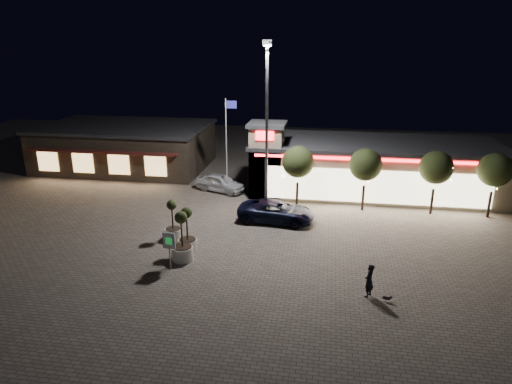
% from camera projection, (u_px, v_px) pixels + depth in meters
% --- Properties ---
extents(ground, '(90.00, 90.00, 0.00)m').
position_uv_depth(ground, '(212.00, 268.00, 25.94)').
color(ground, '#6B6157').
rests_on(ground, ground).
extents(retail_building, '(20.40, 8.40, 6.10)m').
position_uv_depth(retail_building, '(367.00, 166.00, 38.60)').
color(retail_building, gray).
rests_on(retail_building, ground).
extents(restaurant_building, '(16.40, 11.00, 4.30)m').
position_uv_depth(restaurant_building, '(126.00, 146.00, 46.10)').
color(restaurant_building, '#382D23').
rests_on(restaurant_building, ground).
extents(floodlight_pole, '(0.60, 0.40, 12.38)m').
position_uv_depth(floodlight_pole, '(267.00, 123.00, 30.91)').
color(floodlight_pole, gray).
rests_on(floodlight_pole, ground).
extents(flagpole, '(0.95, 0.10, 8.00)m').
position_uv_depth(flagpole, '(227.00, 139.00, 36.90)').
color(flagpole, white).
rests_on(flagpole, ground).
extents(string_tree_a, '(2.42, 2.42, 4.79)m').
position_uv_depth(string_tree_a, '(298.00, 162.00, 34.50)').
color(string_tree_a, '#332319').
rests_on(string_tree_a, ground).
extents(string_tree_b, '(2.42, 2.42, 4.79)m').
position_uv_depth(string_tree_b, '(366.00, 165.00, 33.74)').
color(string_tree_b, '#332319').
rests_on(string_tree_b, ground).
extents(string_tree_c, '(2.42, 2.42, 4.79)m').
position_uv_depth(string_tree_c, '(436.00, 168.00, 32.98)').
color(string_tree_c, '#332319').
rests_on(string_tree_c, ground).
extents(string_tree_d, '(2.42, 2.42, 4.79)m').
position_uv_depth(string_tree_d, '(495.00, 170.00, 32.37)').
color(string_tree_d, '#332319').
rests_on(string_tree_d, ground).
extents(pickup_truck, '(5.60, 2.90, 1.51)m').
position_uv_depth(pickup_truck, '(276.00, 211.00, 32.43)').
color(pickup_truck, black).
rests_on(pickup_truck, ground).
extents(white_sedan, '(4.76, 3.24, 1.51)m').
position_uv_depth(white_sedan, '(221.00, 183.00, 38.94)').
color(white_sedan, silver).
rests_on(white_sedan, ground).
extents(pedestrian, '(0.69, 0.77, 1.77)m').
position_uv_depth(pedestrian, '(369.00, 281.00, 22.83)').
color(pedestrian, black).
rests_on(pedestrian, ground).
extents(dog, '(0.45, 0.25, 0.24)m').
position_uv_depth(dog, '(388.00, 297.00, 22.55)').
color(dog, '#59514C').
rests_on(dog, ground).
extents(planter_left, '(1.11, 1.11, 2.72)m').
position_uv_depth(planter_left, '(173.00, 227.00, 29.43)').
color(planter_left, silver).
rests_on(planter_left, ground).
extents(planter_mid, '(1.24, 1.24, 3.05)m').
position_uv_depth(planter_mid, '(182.00, 245.00, 26.63)').
color(planter_mid, silver).
rests_on(planter_mid, ground).
extents(planter_right, '(1.17, 1.17, 2.87)m').
position_uv_depth(planter_right, '(188.00, 238.00, 27.75)').
color(planter_right, silver).
rests_on(planter_right, ground).
extents(valet_sign, '(0.73, 0.14, 2.21)m').
position_uv_depth(valet_sign, '(169.00, 244.00, 25.40)').
color(valet_sign, gray).
rests_on(valet_sign, ground).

